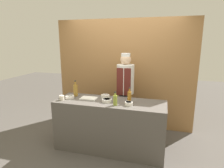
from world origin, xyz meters
TOP-DOWN VIEW (x-y plane):
  - ground_plane at (0.00, 0.00)m, footprint 14.00×14.00m
  - cabinet_wall at (0.00, 1.12)m, footprint 3.09×0.18m
  - counter at (0.00, 0.00)m, footprint 1.93×0.66m
  - sauce_bowl_green at (-0.76, -0.03)m, footprint 0.16×0.16m
  - sauce_bowl_brown at (-0.04, -0.05)m, footprint 0.17×0.17m
  - sauce_bowl_yellow at (-0.14, 0.18)m, footprint 0.16×0.16m
  - sauce_bowl_red at (0.36, -0.12)m, footprint 0.13×0.13m
  - cutting_board at (-0.41, 0.03)m, footprint 0.29×0.19m
  - bottle_amber at (0.34, 0.01)m, footprint 0.07×0.07m
  - bottle_vinegar at (-0.72, 0.13)m, footprint 0.08×0.08m
  - bottle_oil at (0.14, -0.18)m, footprint 0.07×0.07m
  - cup_cream at (-0.84, -0.17)m, footprint 0.08×0.08m
  - chef_center at (0.14, 0.63)m, footprint 0.35×0.35m

SIDE VIEW (x-z plane):
  - ground_plane at x=0.00m, z-range 0.00..0.00m
  - counter at x=0.00m, z-range 0.00..0.90m
  - cutting_board at x=-0.41m, z-range 0.90..0.92m
  - chef_center at x=0.14m, z-range 0.08..1.77m
  - sauce_bowl_green at x=-0.76m, z-range 0.91..0.95m
  - sauce_bowl_brown at x=-0.04m, z-range 0.91..0.96m
  - sauce_bowl_yellow at x=-0.14m, z-range 0.91..0.96m
  - sauce_bowl_red at x=0.36m, z-range 0.91..0.97m
  - cup_cream at x=-0.84m, z-range 0.90..0.99m
  - bottle_oil at x=0.14m, z-range 0.88..1.11m
  - bottle_amber at x=0.34m, z-range 0.88..1.14m
  - bottle_vinegar at x=-0.72m, z-range 0.87..1.17m
  - cabinet_wall at x=0.00m, z-range 0.00..2.40m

